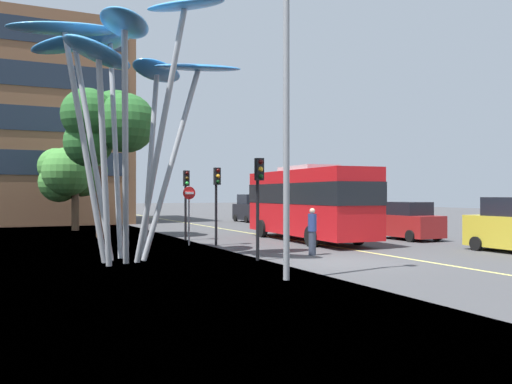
{
  "coord_description": "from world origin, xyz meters",
  "views": [
    {
      "loc": [
        -10.93,
        -16.02,
        2.42
      ],
      "look_at": [
        -0.37,
        6.71,
        2.5
      ],
      "focal_mm": 37.81,
      "sensor_mm": 36.0,
      "label": 1
    }
  ],
  "objects_px": {
    "car_parked_far": "(331,216)",
    "pedestrian": "(312,231)",
    "traffic_light_kerb_far": "(217,189)",
    "car_side_street": "(277,212)",
    "traffic_light_kerb_near": "(259,187)",
    "car_parked_mid": "(408,222)",
    "traffic_light_island_mid": "(186,190)",
    "street_lamp": "(295,91)",
    "leaf_sculpture": "(121,61)",
    "no_entry_sign": "(189,206)",
    "red_bus": "(308,200)",
    "car_far_side": "(251,209)"
  },
  "relations": [
    {
      "from": "car_parked_far",
      "to": "pedestrian",
      "type": "xyz_separation_m",
      "value": [
        -7.86,
        -10.86,
        -0.09
      ]
    },
    {
      "from": "traffic_light_kerb_far",
      "to": "car_side_street",
      "type": "relative_size",
      "value": 0.85
    },
    {
      "from": "traffic_light_kerb_near",
      "to": "car_parked_mid",
      "type": "distance_m",
      "value": 12.07
    },
    {
      "from": "traffic_light_kerb_far",
      "to": "traffic_light_island_mid",
      "type": "relative_size",
      "value": 1.0
    },
    {
      "from": "traffic_light_kerb_near",
      "to": "traffic_light_kerb_far",
      "type": "xyz_separation_m",
      "value": [
        0.65,
        5.98,
        -0.04
      ]
    },
    {
      "from": "car_side_street",
      "to": "street_lamp",
      "type": "xyz_separation_m",
      "value": [
        -11.13,
        -22.72,
        4.27
      ]
    },
    {
      "from": "car_parked_mid",
      "to": "car_parked_far",
      "type": "height_order",
      "value": "car_parked_far"
    },
    {
      "from": "car_side_street",
      "to": "pedestrian",
      "type": "xyz_separation_m",
      "value": [
        -7.61,
        -17.79,
        -0.13
      ]
    },
    {
      "from": "leaf_sculpture",
      "to": "car_parked_mid",
      "type": "distance_m",
      "value": 16.97
    },
    {
      "from": "no_entry_sign",
      "to": "leaf_sculpture",
      "type": "bearing_deg",
      "value": -130.57
    },
    {
      "from": "traffic_light_island_mid",
      "to": "no_entry_sign",
      "type": "bearing_deg",
      "value": -104.61
    },
    {
      "from": "car_side_street",
      "to": "car_parked_far",
      "type": "bearing_deg",
      "value": -87.94
    },
    {
      "from": "car_side_street",
      "to": "traffic_light_kerb_far",
      "type": "bearing_deg",
      "value": -127.53
    },
    {
      "from": "red_bus",
      "to": "car_parked_far",
      "type": "distance_m",
      "value": 7.16
    },
    {
      "from": "red_bus",
      "to": "traffic_light_kerb_far",
      "type": "distance_m",
      "value": 5.13
    },
    {
      "from": "traffic_light_kerb_far",
      "to": "no_entry_sign",
      "type": "distance_m",
      "value": 1.54
    },
    {
      "from": "traffic_light_kerb_far",
      "to": "car_side_street",
      "type": "height_order",
      "value": "traffic_light_kerb_far"
    },
    {
      "from": "traffic_light_kerb_near",
      "to": "street_lamp",
      "type": "distance_m",
      "value": 5.07
    },
    {
      "from": "street_lamp",
      "to": "pedestrian",
      "type": "relative_size",
      "value": 4.61
    },
    {
      "from": "car_far_side",
      "to": "no_entry_sign",
      "type": "height_order",
      "value": "no_entry_sign"
    },
    {
      "from": "traffic_light_kerb_far",
      "to": "street_lamp",
      "type": "xyz_separation_m",
      "value": [
        -1.53,
        -10.22,
        2.7
      ]
    },
    {
      "from": "traffic_light_island_mid",
      "to": "traffic_light_kerb_far",
      "type": "bearing_deg",
      "value": -82.51
    },
    {
      "from": "car_parked_mid",
      "to": "red_bus",
      "type": "bearing_deg",
      "value": 163.49
    },
    {
      "from": "traffic_light_island_mid",
      "to": "car_parked_mid",
      "type": "distance_m",
      "value": 11.78
    },
    {
      "from": "red_bus",
      "to": "no_entry_sign",
      "type": "height_order",
      "value": "red_bus"
    },
    {
      "from": "red_bus",
      "to": "leaf_sculpture",
      "type": "xyz_separation_m",
      "value": [
        -10.32,
        -4.45,
        5.06
      ]
    },
    {
      "from": "street_lamp",
      "to": "no_entry_sign",
      "type": "xyz_separation_m",
      "value": [
        0.39,
        10.88,
        -3.5
      ]
    },
    {
      "from": "car_parked_mid",
      "to": "no_entry_sign",
      "type": "relative_size",
      "value": 1.38
    },
    {
      "from": "red_bus",
      "to": "pedestrian",
      "type": "distance_m",
      "value": 6.53
    },
    {
      "from": "leaf_sculpture",
      "to": "car_far_side",
      "type": "xyz_separation_m",
      "value": [
        15.38,
        22.75,
        -6.06
      ]
    },
    {
      "from": "car_parked_mid",
      "to": "car_side_street",
      "type": "distance_m",
      "value": 13.73
    },
    {
      "from": "no_entry_sign",
      "to": "traffic_light_kerb_far",
      "type": "bearing_deg",
      "value": -30.37
    },
    {
      "from": "red_bus",
      "to": "street_lamp",
      "type": "xyz_separation_m",
      "value": [
        -6.62,
        -10.55,
        3.24
      ]
    },
    {
      "from": "red_bus",
      "to": "car_parked_far",
      "type": "bearing_deg",
      "value": 47.71
    },
    {
      "from": "traffic_light_kerb_far",
      "to": "no_entry_sign",
      "type": "relative_size",
      "value": 1.32
    },
    {
      "from": "traffic_light_kerb_far",
      "to": "traffic_light_island_mid",
      "type": "xyz_separation_m",
      "value": [
        -0.44,
        3.34,
        -0.01
      ]
    },
    {
      "from": "traffic_light_island_mid",
      "to": "car_side_street",
      "type": "relative_size",
      "value": 0.85
    },
    {
      "from": "car_parked_far",
      "to": "pedestrian",
      "type": "height_order",
      "value": "car_parked_far"
    },
    {
      "from": "car_side_street",
      "to": "car_far_side",
      "type": "distance_m",
      "value": 6.17
    },
    {
      "from": "car_parked_mid",
      "to": "pedestrian",
      "type": "xyz_separation_m",
      "value": [
        -8.3,
        -4.09,
        0.0
      ]
    },
    {
      "from": "car_side_street",
      "to": "no_entry_sign",
      "type": "xyz_separation_m",
      "value": [
        -10.74,
        -11.84,
        0.76
      ]
    },
    {
      "from": "street_lamp",
      "to": "pedestrian",
      "type": "height_order",
      "value": "street_lamp"
    },
    {
      "from": "car_side_street",
      "to": "car_far_side",
      "type": "relative_size",
      "value": 1.11
    },
    {
      "from": "leaf_sculpture",
      "to": "traffic_light_kerb_near",
      "type": "distance_m",
      "value": 6.67
    },
    {
      "from": "street_lamp",
      "to": "traffic_light_kerb_far",
      "type": "bearing_deg",
      "value": 81.5
    },
    {
      "from": "traffic_light_kerb_near",
      "to": "no_entry_sign",
      "type": "relative_size",
      "value": 1.34
    },
    {
      "from": "leaf_sculpture",
      "to": "car_parked_far",
      "type": "height_order",
      "value": "leaf_sculpture"
    },
    {
      "from": "traffic_light_kerb_far",
      "to": "car_side_street",
      "type": "bearing_deg",
      "value": 52.47
    },
    {
      "from": "leaf_sculpture",
      "to": "pedestrian",
      "type": "relative_size",
      "value": 5.05
    },
    {
      "from": "pedestrian",
      "to": "car_parked_far",
      "type": "bearing_deg",
      "value": 54.12
    }
  ]
}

